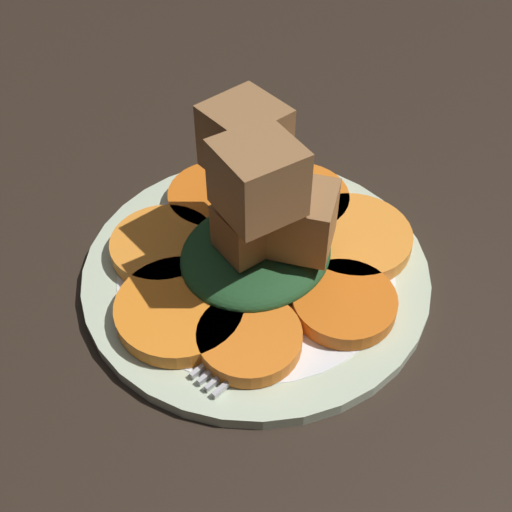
# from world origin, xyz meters

# --- Properties ---
(table_slab) EXTENTS (1.20, 1.20, 0.02)m
(table_slab) POSITION_xyz_m (0.00, 0.00, 0.01)
(table_slab) COLOR black
(table_slab) RESTS_ON ground
(plate) EXTENTS (0.25, 0.25, 0.01)m
(plate) POSITION_xyz_m (0.00, 0.00, 0.03)
(plate) COLOR beige
(plate) RESTS_ON table_slab
(carrot_slice_0) EXTENTS (0.07, 0.07, 0.01)m
(carrot_slice_0) POSITION_xyz_m (-0.05, -0.04, 0.04)
(carrot_slice_0) COLOR orange
(carrot_slice_0) RESTS_ON plate
(carrot_slice_1) EXTENTS (0.07, 0.07, 0.01)m
(carrot_slice_1) POSITION_xyz_m (0.01, -0.07, 0.04)
(carrot_slice_1) COLOR orange
(carrot_slice_1) RESTS_ON plate
(carrot_slice_2) EXTENTS (0.09, 0.09, 0.01)m
(carrot_slice_2) POSITION_xyz_m (0.07, -0.04, 0.04)
(carrot_slice_2) COLOR orange
(carrot_slice_2) RESTS_ON plate
(carrot_slice_3) EXTENTS (0.08, 0.08, 0.01)m
(carrot_slice_3) POSITION_xyz_m (0.07, 0.02, 0.04)
(carrot_slice_3) COLOR orange
(carrot_slice_3) RESTS_ON plate
(carrot_slice_4) EXTENTS (0.08, 0.08, 0.01)m
(carrot_slice_4) POSITION_xyz_m (0.03, 0.07, 0.04)
(carrot_slice_4) COLOR orange
(carrot_slice_4) RESTS_ON plate
(carrot_slice_5) EXTENTS (0.08, 0.08, 0.01)m
(carrot_slice_5) POSITION_xyz_m (-0.04, 0.06, 0.04)
(carrot_slice_5) COLOR orange
(carrot_slice_5) RESTS_ON plate
(carrot_slice_6) EXTENTS (0.09, 0.09, 0.01)m
(carrot_slice_6) POSITION_xyz_m (-0.07, 0.01, 0.04)
(carrot_slice_6) COLOR orange
(carrot_slice_6) RESTS_ON plate
(center_pile) EXTENTS (0.11, 0.10, 0.12)m
(center_pile) POSITION_xyz_m (0.00, -0.00, 0.08)
(center_pile) COLOR #1E4723
(center_pile) RESTS_ON plate
(fork) EXTENTS (0.18, 0.02, 0.00)m
(fork) POSITION_xyz_m (-0.01, -0.05, 0.03)
(fork) COLOR #B2B2B7
(fork) RESTS_ON plate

